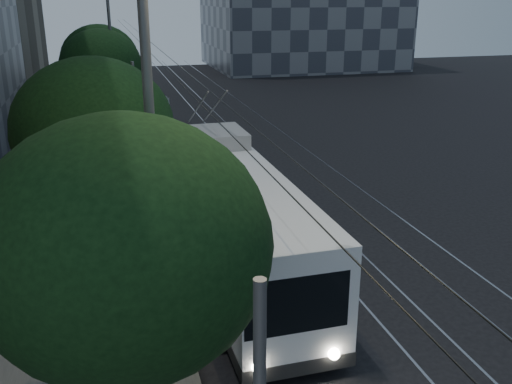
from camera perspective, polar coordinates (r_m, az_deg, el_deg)
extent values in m
plane|color=black|center=(18.44, 8.02, -9.07)|extent=(120.00, 120.00, 0.00)
cube|color=slate|center=(35.90, -16.11, 4.57)|extent=(5.00, 90.00, 0.15)
cube|color=#9898A0|center=(36.57, -3.81, 5.43)|extent=(0.08, 90.00, 0.02)
cube|color=#9898A0|center=(36.87, -1.61, 5.58)|extent=(0.08, 90.00, 0.02)
cube|color=#9898A0|center=(37.26, 0.73, 5.73)|extent=(0.08, 90.00, 0.02)
cube|color=#9898A0|center=(37.67, 2.85, 5.86)|extent=(0.08, 90.00, 0.02)
cylinder|color=black|center=(35.10, -10.84, 13.83)|extent=(0.02, 90.00, 0.02)
cylinder|color=black|center=(35.16, -9.67, 13.91)|extent=(0.02, 90.00, 0.02)
cylinder|color=#5F5F61|center=(25.52, -11.80, 5.94)|extent=(0.14, 0.14, 6.00)
cylinder|color=#5F5F61|center=(45.23, -13.60, 11.45)|extent=(0.14, 0.14, 6.00)
cylinder|color=#5F5F61|center=(65.11, -14.32, 13.60)|extent=(0.14, 0.14, 6.00)
cube|color=silver|center=(18.51, -2.40, -2.25)|extent=(2.96, 12.96, 3.07)
cube|color=black|center=(19.05, -2.34, -6.10)|extent=(3.00, 13.00, 0.38)
cube|color=black|center=(18.95, -2.77, -1.30)|extent=(2.97, 10.27, 1.13)
cube|color=black|center=(12.80, 4.14, -11.19)|extent=(2.44, 0.12, 1.40)
cube|color=black|center=(24.43, -5.78, 3.61)|extent=(2.24, 0.12, 1.08)
cube|color=#27EF2F|center=(12.34, 4.25, -7.31)|extent=(1.72, 0.09, 0.34)
cube|color=gray|center=(20.99, -4.45, 5.46)|extent=(2.38, 2.41, 0.54)
sphere|color=white|center=(13.29, 0.16, -17.06)|extent=(0.28, 0.28, 0.28)
sphere|color=white|center=(13.80, 7.80, -15.73)|extent=(0.28, 0.28, 0.28)
cylinder|color=#5F5F61|center=(21.84, -5.91, 8.28)|extent=(0.06, 4.87, 2.10)
cylinder|color=#5F5F61|center=(21.95, -4.23, 8.38)|extent=(0.06, 4.87, 2.10)
cylinder|color=black|center=(15.26, -3.74, -13.05)|extent=(0.32, 1.08, 1.08)
cylinder|color=black|center=(15.90, 5.83, -11.68)|extent=(0.32, 1.08, 1.08)
cylinder|color=black|center=(21.41, -7.51, -3.31)|extent=(0.32, 1.08, 1.08)
cylinder|color=black|center=(21.87, -0.63, -2.65)|extent=(0.32, 1.08, 1.08)
cylinder|color=black|center=(23.32, -8.22, -1.43)|extent=(0.32, 1.08, 1.08)
cylinder|color=black|center=(23.74, -1.89, -0.86)|extent=(0.32, 1.08, 1.08)
imported|color=#979A9E|center=(25.85, -7.39, 1.52)|extent=(5.41, 7.09, 1.79)
imported|color=silver|center=(30.17, -7.12, 3.86)|extent=(2.99, 4.88, 1.55)
imported|color=#AFAFB3|center=(35.34, -11.01, 5.80)|extent=(3.38, 5.23, 1.41)
imported|color=white|center=(43.31, -10.29, 8.33)|extent=(2.96, 4.80, 1.49)
imported|color=#B0B0B4|center=(49.16, -11.71, 9.54)|extent=(2.96, 4.88, 1.55)
ellipsoid|color=black|center=(9.90, -12.99, -5.34)|extent=(5.05, 5.05, 4.54)
cylinder|color=black|center=(20.60, -15.09, -2.72)|extent=(0.44, 0.44, 2.43)
ellipsoid|color=black|center=(19.67, -15.89, 6.01)|extent=(5.33, 5.33, 4.79)
cylinder|color=black|center=(24.45, -15.29, 1.34)|extent=(0.44, 0.44, 2.93)
ellipsoid|color=black|center=(23.75, -15.91, 8.19)|extent=(4.04, 4.04, 3.63)
cylinder|color=black|center=(35.31, -14.78, 6.83)|extent=(0.44, 0.44, 3.00)
ellipsoid|color=black|center=(34.80, -15.24, 12.06)|extent=(4.68, 4.68, 4.21)
cylinder|color=black|center=(42.17, -14.95, 8.33)|extent=(0.44, 0.44, 2.40)
ellipsoid|color=black|center=(41.72, -15.33, 12.63)|extent=(5.31, 5.31, 4.78)
cylinder|color=black|center=(49.54, -15.05, 10.07)|extent=(0.44, 0.44, 2.76)
ellipsoid|color=black|center=(49.19, -15.36, 13.51)|extent=(4.31, 4.31, 3.88)
cylinder|color=#5F5F61|center=(11.44, -10.34, 3.36)|extent=(0.20, 0.20, 11.21)
cylinder|color=#5F5F61|center=(38.74, -14.24, 13.55)|extent=(0.20, 0.20, 10.51)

